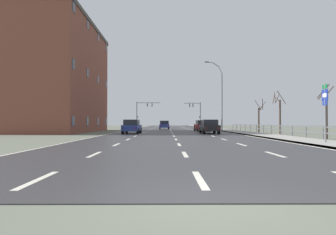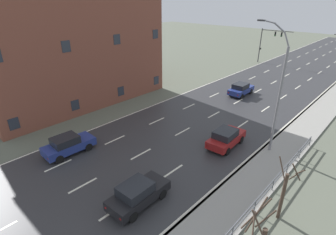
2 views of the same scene
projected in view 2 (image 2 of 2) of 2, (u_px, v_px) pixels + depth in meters
The scene contains 11 objects.
ground_plane at pixel (227, 108), 31.06m from camera, with size 160.00×160.00×0.12m.
road_asphalt_strip at pixel (270, 84), 39.08m from camera, with size 14.00×120.00×0.03m.
sidewalk_right at pixel (334, 98), 33.90m from camera, with size 3.00×120.00×0.12m.
street_lamp_midground at pixel (277, 94), 20.40m from camera, with size 2.65×0.24×10.37m.
traffic_signal_left at pixel (268, 40), 49.71m from camera, with size 5.83×0.36×6.34m.
car_near_left at pixel (138, 193), 16.40m from camera, with size 1.94×4.15×1.57m.
car_distant at pixel (241, 89), 34.69m from camera, with size 1.87×4.12×1.57m.
car_far_right at pixel (226, 138), 22.84m from camera, with size 1.99×4.18×1.57m.
car_mid_centre at pixel (68, 145), 21.77m from camera, with size 1.95×4.16×1.57m.
brick_building at pixel (66, 39), 31.04m from camera, with size 11.53×21.07×14.66m.
bare_tree_far at pixel (284, 192), 14.86m from camera, with size 1.41×1.56×4.27m.
Camera 2 is at (14.21, 22.14, 11.93)m, focal length 28.38 mm.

